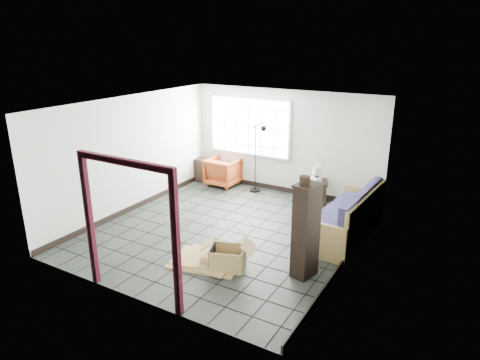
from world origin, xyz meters
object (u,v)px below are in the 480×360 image
Objects in this scene: armchair at (223,170)px; side_table at (316,185)px; futon_sofa at (349,220)px; tall_shelf at (306,230)px.

side_table is (2.61, 0.00, 0.05)m from armchair.
side_table is at bearing 133.34° from futon_sofa.
armchair is at bearing -180.00° from side_table.
tall_shelf reaches higher than armchair.
tall_shelf is at bearing -93.73° from futon_sofa.
armchair is 0.50× the size of tall_shelf.
tall_shelf is at bearing -72.70° from side_table.
futon_sofa reaches higher than armchair.
side_table is (-1.22, 1.46, 0.08)m from futon_sofa.
tall_shelf is at bearing 139.28° from armchair.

